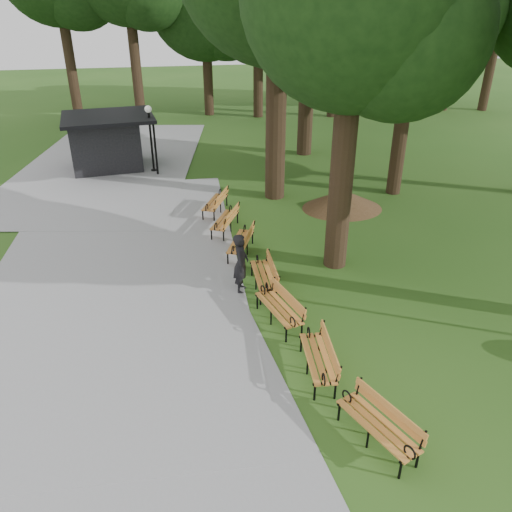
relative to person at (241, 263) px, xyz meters
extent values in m
plane|color=#264F16|center=(0.21, -1.02, -0.90)|extent=(100.00, 100.00, 0.00)
cube|color=#959598|center=(-3.79, 1.98, -0.87)|extent=(12.00, 38.00, 0.06)
imported|color=black|center=(0.00, 0.00, 0.00)|extent=(0.57, 0.73, 1.79)
cylinder|color=black|center=(-2.45, 11.44, 0.52)|extent=(0.10, 0.10, 2.83)
sphere|color=white|center=(-2.45, 11.44, 2.03)|extent=(0.32, 0.32, 0.32)
cone|color=#47301C|center=(4.90, 5.43, -0.51)|extent=(2.66, 2.66, 0.77)
cylinder|color=black|center=(3.16, 1.06, 2.62)|extent=(0.70, 0.70, 7.03)
cylinder|color=black|center=(7.62, 6.75, 2.77)|extent=(0.60, 0.60, 7.33)
cylinder|color=black|center=(2.53, 7.19, 3.08)|extent=(0.80, 0.80, 7.96)
cylinder|color=black|center=(5.38, 13.06, 2.72)|extent=(0.76, 0.76, 7.23)
camera|label=1|loc=(-1.82, -12.42, 6.85)|focal=35.67mm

